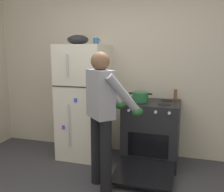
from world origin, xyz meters
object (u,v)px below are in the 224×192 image
person_cook (103,109)px  coffee_mug (96,41)px  mixing_bowl (78,40)px  stove_range (151,134)px  red_pot (140,97)px  refrigerator (84,101)px  pepper_mill (175,95)px

person_cook → coffee_mug: coffee_mug is taller
coffee_mug → mixing_bowl: (-0.26, -0.05, 0.02)m
stove_range → person_cook: (-0.44, -0.82, 0.51)m
red_pot → coffee_mug: 1.04m
refrigerator → person_cook: size_ratio=1.06×
red_pot → mixing_bowl: size_ratio=1.03×
red_pot → refrigerator: bearing=176.7°
red_pot → pepper_mill: (0.46, 0.25, 0.01)m
refrigerator → mixing_bowl: size_ratio=5.43×
red_pot → coffee_mug: coffee_mug is taller
pepper_mill → mixing_bowl: (-1.41, -0.20, 0.78)m
stove_range → mixing_bowl: (-1.11, 0.02, 1.32)m
refrigerator → stove_range: (1.03, -0.02, -0.41)m
stove_range → mixing_bowl: 1.73m
pepper_mill → stove_range: bearing=-144.0°
refrigerator → red_pot: bearing=-3.3°
refrigerator → coffee_mug: bearing=15.4°
pepper_mill → mixing_bowl: bearing=-171.9°
stove_range → mixing_bowl: mixing_bowl is taller
stove_range → coffee_mug: 1.55m
stove_range → coffee_mug: size_ratio=10.79×
mixing_bowl → stove_range: bearing=-0.9°
coffee_mug → person_cook: bearing=-65.4°
coffee_mug → pepper_mill: size_ratio=0.70×
person_cook → pepper_mill: 1.27m
red_pot → mixing_bowl: (-0.95, 0.05, 0.79)m
coffee_mug → pepper_mill: (1.15, 0.15, -0.76)m
person_cook → coffee_mug: bearing=114.6°
stove_range → mixing_bowl: bearing=179.1°
mixing_bowl → refrigerator: bearing=-0.2°
mixing_bowl → coffee_mug: bearing=10.8°
stove_range → pepper_mill: bearing=36.0°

